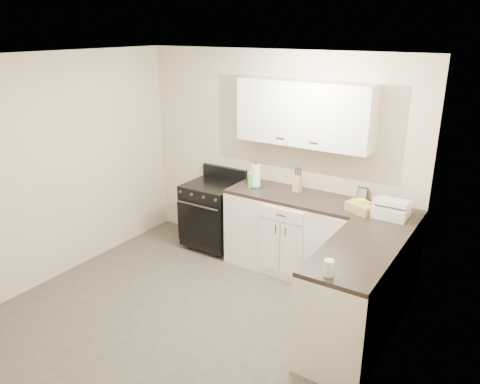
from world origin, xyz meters
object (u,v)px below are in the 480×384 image
Objects in this scene: wicker_basket at (361,208)px; countertop_grill at (391,211)px; stove at (212,214)px; paper_towel at (256,176)px; knife_block at (298,183)px.

countertop_grill reaches higher than wicker_basket.
stove is 3.04× the size of paper_towel.
knife_block is 0.73× the size of paper_towel.
stove is 2.02m from wicker_basket.
knife_block is 0.67× the size of wicker_basket.
wicker_basket is at bearing -4.49° from knife_block.
knife_block reaches higher than countertop_grill.
paper_towel reaches higher than knife_block.
countertop_grill is (2.24, -0.02, 0.54)m from stove.
countertop_grill is at bearing 1.73° from knife_block.
countertop_grill is at bearing -2.09° from paper_towel.
knife_block is 1.14m from countertop_grill.
wicker_basket is 0.29m from countertop_grill.
wicker_basket is 0.86× the size of countertop_grill.
wicker_basket is at bearing -170.78° from countertop_grill.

